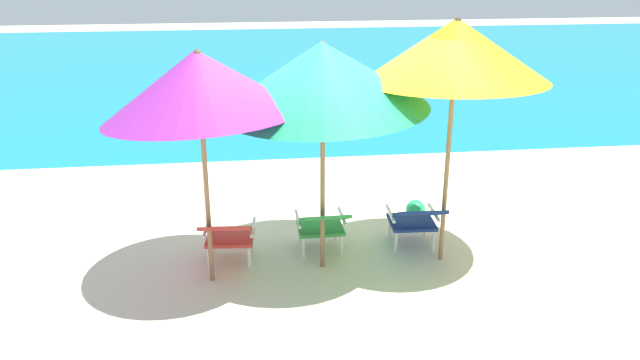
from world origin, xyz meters
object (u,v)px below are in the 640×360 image
lounge_chair_left (228,234)px  beach_umbrella_center (323,76)px  lounge_chair_center (322,223)px  lounge_chair_right (415,218)px  beach_ball (416,210)px  beach_umbrella_left (199,84)px  beach_umbrella_right (456,50)px

lounge_chair_left → beach_umbrella_center: beach_umbrella_center is taller
lounge_chair_center → lounge_chair_right: same height
lounge_chair_right → beach_ball: size_ratio=3.52×
lounge_chair_center → lounge_chair_right: bearing=0.1°
lounge_chair_left → lounge_chair_center: (1.05, 0.14, 0.00)m
lounge_chair_right → beach_umbrella_left: size_ratio=0.32×
lounge_chair_right → beach_umbrella_right: bearing=-47.9°
beach_umbrella_center → beach_ball: 2.70m
lounge_chair_left → lounge_chair_center: same height
beach_umbrella_right → beach_umbrella_left: bearing=-176.5°
lounge_chair_right → beach_ball: (0.26, 0.89, -0.28)m
lounge_chair_right → beach_umbrella_center: bearing=-166.6°
lounge_chair_center → lounge_chair_right: (1.09, 0.00, 0.00)m
beach_umbrella_right → beach_ball: 2.52m
lounge_chair_left → beach_umbrella_right: bearing=-2.9°
beach_umbrella_left → beach_umbrella_center: bearing=7.5°
beach_umbrella_left → lounge_chair_right: bearing=10.4°
lounge_chair_left → beach_umbrella_left: size_ratio=0.33×
beach_umbrella_center → beach_umbrella_right: bearing=-0.0°
beach_umbrella_center → beach_ball: size_ratio=11.93×
lounge_chair_left → beach_umbrella_right: beach_umbrella_right is taller
lounge_chair_left → lounge_chair_right: bearing=3.9°
lounge_chair_left → beach_umbrella_left: beach_umbrella_left is taller
beach_umbrella_center → lounge_chair_right: bearing=13.4°
beach_umbrella_left → beach_umbrella_center: beach_umbrella_center is taller
lounge_chair_left → beach_umbrella_right: (2.38, -0.12, 1.96)m
beach_umbrella_left → beach_umbrella_right: size_ratio=1.02×
lounge_chair_right → lounge_chair_center: bearing=-179.9°
lounge_chair_center → beach_umbrella_left: (-1.24, -0.42, 1.72)m
lounge_chair_right → beach_umbrella_left: 2.92m
lounge_chair_right → beach_umbrella_center: size_ratio=0.29×
lounge_chair_left → beach_umbrella_right: 3.09m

